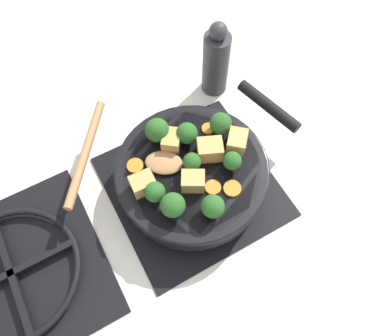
{
  "coord_description": "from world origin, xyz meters",
  "views": [
    {
      "loc": [
        -0.27,
        0.15,
        0.68
      ],
      "look_at": [
        0.0,
        0.0,
        0.08
      ],
      "focal_mm": 35.0,
      "sensor_mm": 36.0,
      "label": 1
    }
  ],
  "objects": [
    {
      "name": "carrot_slice_near_center",
      "position": [
        -0.05,
        -0.01,
        0.09
      ],
      "size": [
        0.03,
        0.03,
        0.01
      ],
      "primitive_type": "cylinder",
      "color": "orange",
      "rests_on": "skillet_pan"
    },
    {
      "name": "wooden_spoon",
      "position": [
        0.08,
        0.1,
        0.09
      ],
      "size": [
        0.22,
        0.23,
        0.02
      ],
      "color": "#A87A4C",
      "rests_on": "skillet_pan"
    },
    {
      "name": "broccoli_floret_south_cluster",
      "position": [
        -0.06,
        0.07,
        0.11
      ],
      "size": [
        0.04,
        0.04,
        0.05
      ],
      "color": "#709956",
      "rests_on": "skillet_pan"
    },
    {
      "name": "broccoli_floret_mid_floret",
      "position": [
        0.08,
        0.02,
        0.11
      ],
      "size": [
        0.04,
        0.04,
        0.05
      ],
      "color": "#709956",
      "rests_on": "skillet_pan"
    },
    {
      "name": "broccoli_floret_west_rim",
      "position": [
        -0.0,
        -0.0,
        0.11
      ],
      "size": [
        0.03,
        0.03,
        0.04
      ],
      "color": "#709956",
      "rests_on": "skillet_pan"
    },
    {
      "name": "skillet_pan",
      "position": [
        0.0,
        -0.0,
        0.06
      ],
      "size": [
        0.28,
        0.38,
        0.06
      ],
      "color": "black",
      "rests_on": "front_burner_grate"
    },
    {
      "name": "tofu_cube_back_piece",
      "position": [
        0.01,
        -0.04,
        0.1
      ],
      "size": [
        0.05,
        0.06,
        0.04
      ],
      "primitive_type": "cube",
      "rotation": [
        0.0,
        0.0,
        1.16
      ],
      "color": "tan",
      "rests_on": "skillet_pan"
    },
    {
      "name": "broccoli_floret_north_edge",
      "position": [
        0.04,
        -0.08,
        0.11
      ],
      "size": [
        0.04,
        0.04,
        0.05
      ],
      "color": "#709956",
      "rests_on": "skillet_pan"
    },
    {
      "name": "broccoli_floret_center_top",
      "position": [
        -0.09,
        0.01,
        0.11
      ],
      "size": [
        0.04,
        0.04,
        0.05
      ],
      "color": "#709956",
      "rests_on": "skillet_pan"
    },
    {
      "name": "carrot_slice_orange_thin",
      "position": [
        -0.07,
        -0.04,
        0.09
      ],
      "size": [
        0.03,
        0.03,
        0.01
      ],
      "primitive_type": "cylinder",
      "color": "orange",
      "rests_on": "skillet_pan"
    },
    {
      "name": "broccoli_floret_small_inner",
      "position": [
        -0.02,
        0.08,
        0.11
      ],
      "size": [
        0.04,
        0.04,
        0.04
      ],
      "color": "#709956",
      "rests_on": "skillet_pan"
    },
    {
      "name": "rear_burner_grate",
      "position": [
        0.0,
        0.36,
        0.01
      ],
      "size": [
        0.31,
        0.31,
        0.03
      ],
      "color": "black",
      "rests_on": "ground_plane"
    },
    {
      "name": "tofu_cube_east_chunk",
      "position": [
        -0.03,
        0.01,
        0.1
      ],
      "size": [
        0.05,
        0.05,
        0.03
      ],
      "primitive_type": "cube",
      "rotation": [
        0.0,
        0.0,
        4.2
      ],
      "color": "tan",
      "rests_on": "skillet_pan"
    },
    {
      "name": "broccoli_floret_near_spoon",
      "position": [
        0.05,
        -0.02,
        0.11
      ],
      "size": [
        0.04,
        0.04,
        0.05
      ],
      "color": "#709956",
      "rests_on": "skillet_pan"
    },
    {
      "name": "ground_plane",
      "position": [
        0.0,
        0.0,
        0.0
      ],
      "size": [
        2.4,
        2.4,
        0.0
      ],
      "primitive_type": "plane",
      "color": "silver"
    },
    {
      "name": "tofu_cube_center_large",
      "position": [
        0.06,
        0.01,
        0.1
      ],
      "size": [
        0.05,
        0.05,
        0.03
      ],
      "primitive_type": "cube",
      "rotation": [
        0.0,
        0.0,
        5.64
      ],
      "color": "tan",
      "rests_on": "skillet_pan"
    },
    {
      "name": "pepper_mill",
      "position": [
        0.2,
        -0.17,
        0.08
      ],
      "size": [
        0.06,
        0.06,
        0.18
      ],
      "color": "#333338",
      "rests_on": "ground_plane"
    },
    {
      "name": "front_burner_grate",
      "position": [
        0.0,
        0.0,
        0.01
      ],
      "size": [
        0.31,
        0.31,
        0.03
      ],
      "color": "black",
      "rests_on": "ground_plane"
    },
    {
      "name": "broccoli_floret_east_rim",
      "position": [
        -0.03,
        -0.06,
        0.11
      ],
      "size": [
        0.03,
        0.03,
        0.04
      ],
      "color": "#709956",
      "rests_on": "skillet_pan"
    },
    {
      "name": "tofu_cube_west_chunk",
      "position": [
        0.01,
        0.09,
        0.1
      ],
      "size": [
        0.03,
        0.04,
        0.03
      ],
      "primitive_type": "cube",
      "rotation": [
        0.0,
        0.0,
        1.52
      ],
      "color": "tan",
      "rests_on": "skillet_pan"
    },
    {
      "name": "tofu_cube_near_handle",
      "position": [
        -0.0,
        -0.09,
        0.1
      ],
      "size": [
        0.05,
        0.05,
        0.03
      ],
      "primitive_type": "cube",
      "rotation": [
        0.0,
        0.0,
        2.42
      ],
      "color": "tan",
      "rests_on": "skillet_pan"
    },
    {
      "name": "carrot_slice_under_broccoli",
      "position": [
        0.05,
        0.09,
        0.09
      ],
      "size": [
        0.03,
        0.03,
        0.01
      ],
      "primitive_type": "cylinder",
      "color": "orange",
      "rests_on": "skillet_pan"
    },
    {
      "name": "carrot_slice_edge_slice",
      "position": [
        0.06,
        -0.07,
        0.09
      ],
      "size": [
        0.02,
        0.02,
        0.01
      ],
      "primitive_type": "cylinder",
      "color": "orange",
      "rests_on": "skillet_pan"
    }
  ]
}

